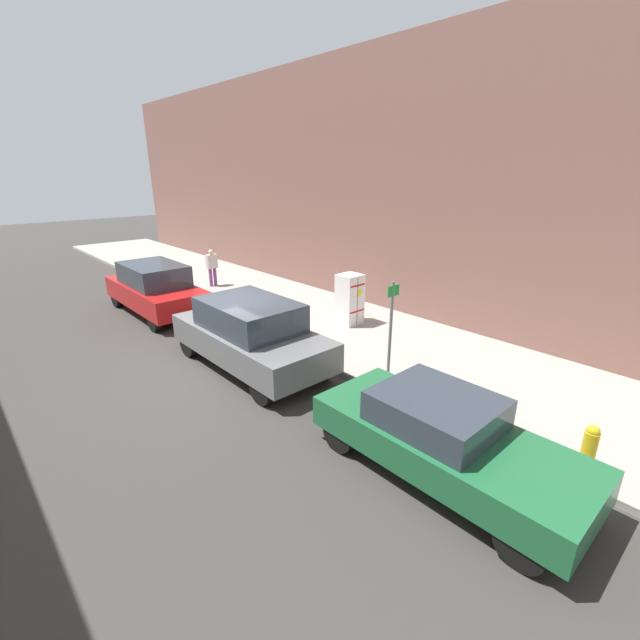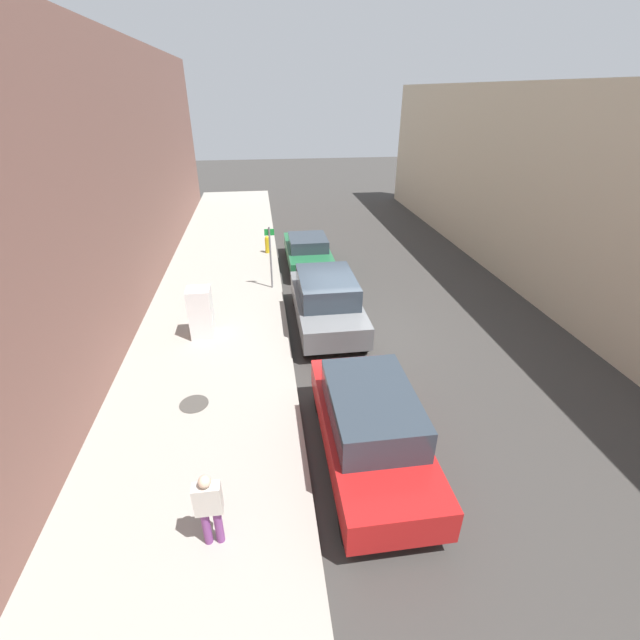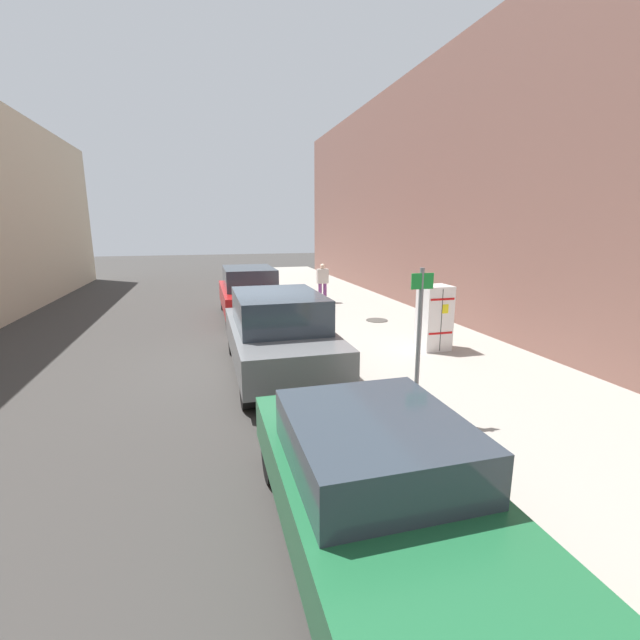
{
  "view_description": "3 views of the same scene",
  "coord_description": "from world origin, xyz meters",
  "px_view_note": "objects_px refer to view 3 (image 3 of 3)",
  "views": [
    {
      "loc": [
        4.92,
        9.15,
        4.76
      ],
      "look_at": [
        -2.17,
        1.35,
        1.06
      ],
      "focal_mm": 24.0,
      "sensor_mm": 36.0,
      "label": 1
    },
    {
      "loc": [
        -2.41,
        -11.72,
        6.92
      ],
      "look_at": [
        -0.9,
        -0.84,
        1.0
      ],
      "focal_mm": 24.0,
      "sensor_mm": 36.0,
      "label": 2
    },
    {
      "loc": [
        0.99,
        9.44,
        3.14
      ],
      "look_at": [
        -1.18,
        1.44,
        1.31
      ],
      "focal_mm": 24.0,
      "sensor_mm": 36.0,
      "label": 3
    }
  ],
  "objects_px": {
    "street_sign_post": "(419,336)",
    "parked_suv_red": "(249,292)",
    "pedestrian_walking_far": "(323,280)",
    "discarded_refrigerator": "(434,317)",
    "parked_sedan_green": "(380,491)",
    "parked_suv_gray": "(279,332)"
  },
  "relations": [
    {
      "from": "discarded_refrigerator",
      "to": "pedestrian_walking_far",
      "type": "distance_m",
      "value": 7.19
    },
    {
      "from": "discarded_refrigerator",
      "to": "parked_sedan_green",
      "type": "distance_m",
      "value": 7.09
    },
    {
      "from": "pedestrian_walking_far",
      "to": "parked_sedan_green",
      "type": "bearing_deg",
      "value": 79.13
    },
    {
      "from": "parked_suv_red",
      "to": "street_sign_post",
      "type": "bearing_deg",
      "value": 100.56
    },
    {
      "from": "street_sign_post",
      "to": "parked_suv_gray",
      "type": "distance_m",
      "value": 3.54
    },
    {
      "from": "discarded_refrigerator",
      "to": "parked_suv_red",
      "type": "height_order",
      "value": "parked_suv_red"
    },
    {
      "from": "street_sign_post",
      "to": "parked_suv_red",
      "type": "distance_m",
      "value": 9.15
    },
    {
      "from": "discarded_refrigerator",
      "to": "parked_suv_red",
      "type": "distance_m",
      "value": 6.8
    },
    {
      "from": "parked_sedan_green",
      "to": "pedestrian_walking_far",
      "type": "bearing_deg",
      "value": -103.24
    },
    {
      "from": "street_sign_post",
      "to": "pedestrian_walking_far",
      "type": "relative_size",
      "value": 1.56
    },
    {
      "from": "parked_suv_gray",
      "to": "discarded_refrigerator",
      "type": "bearing_deg",
      "value": -174.75
    },
    {
      "from": "parked_suv_red",
      "to": "parked_suv_gray",
      "type": "distance_m",
      "value": 5.91
    },
    {
      "from": "parked_suv_gray",
      "to": "parked_sedan_green",
      "type": "relative_size",
      "value": 1.05
    },
    {
      "from": "parked_suv_red",
      "to": "parked_sedan_green",
      "type": "xyz_separation_m",
      "value": [
        0.0,
        11.44,
        -0.19
      ]
    },
    {
      "from": "discarded_refrigerator",
      "to": "street_sign_post",
      "type": "distance_m",
      "value": 4.14
    },
    {
      "from": "parked_sedan_green",
      "to": "parked_suv_gray",
      "type": "bearing_deg",
      "value": -90.0
    },
    {
      "from": "discarded_refrigerator",
      "to": "street_sign_post",
      "type": "xyz_separation_m",
      "value": [
        2.26,
        3.43,
        0.55
      ]
    },
    {
      "from": "discarded_refrigerator",
      "to": "street_sign_post",
      "type": "relative_size",
      "value": 0.66
    },
    {
      "from": "discarded_refrigerator",
      "to": "pedestrian_walking_far",
      "type": "xyz_separation_m",
      "value": [
        0.87,
        -7.13,
        0.08
      ]
    },
    {
      "from": "pedestrian_walking_far",
      "to": "street_sign_post",
      "type": "bearing_deg",
      "value": 84.86
    },
    {
      "from": "street_sign_post",
      "to": "parked_sedan_green",
      "type": "height_order",
      "value": "street_sign_post"
    },
    {
      "from": "pedestrian_walking_far",
      "to": "discarded_refrigerator",
      "type": "bearing_deg",
      "value": 99.35
    }
  ]
}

